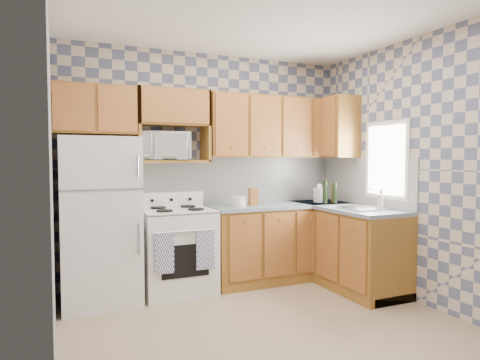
% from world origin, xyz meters
% --- Properties ---
extents(floor, '(3.40, 3.40, 0.00)m').
position_xyz_m(floor, '(0.00, 0.00, 0.00)').
color(floor, '#8D7559').
rests_on(floor, ground).
extents(back_wall, '(3.40, 0.02, 2.70)m').
position_xyz_m(back_wall, '(0.00, 1.60, 1.35)').
color(back_wall, slate).
rests_on(back_wall, ground).
extents(right_wall, '(0.02, 3.20, 2.70)m').
position_xyz_m(right_wall, '(1.70, 0.00, 1.35)').
color(right_wall, slate).
rests_on(right_wall, ground).
extents(backsplash_back, '(2.60, 0.02, 0.56)m').
position_xyz_m(backsplash_back, '(0.40, 1.59, 1.20)').
color(backsplash_back, white).
rests_on(backsplash_back, back_wall).
extents(backsplash_right, '(0.02, 1.60, 0.56)m').
position_xyz_m(backsplash_right, '(1.69, 0.80, 1.20)').
color(backsplash_right, white).
rests_on(backsplash_right, right_wall).
extents(refrigerator, '(0.75, 0.70, 1.68)m').
position_xyz_m(refrigerator, '(-1.27, 1.25, 0.84)').
color(refrigerator, silver).
rests_on(refrigerator, floor).
extents(stove_body, '(0.76, 0.65, 0.90)m').
position_xyz_m(stove_body, '(-0.47, 1.28, 0.45)').
color(stove_body, silver).
rests_on(stove_body, floor).
extents(cooktop, '(0.76, 0.65, 0.02)m').
position_xyz_m(cooktop, '(-0.47, 1.28, 0.91)').
color(cooktop, silver).
rests_on(cooktop, stove_body).
extents(backguard, '(0.76, 0.08, 0.17)m').
position_xyz_m(backguard, '(-0.47, 1.55, 1.00)').
color(backguard, silver).
rests_on(backguard, cooktop).
extents(dish_towel_left, '(0.19, 0.02, 0.41)m').
position_xyz_m(dish_towel_left, '(-0.70, 0.93, 0.52)').
color(dish_towel_left, navy).
rests_on(dish_towel_left, stove_body).
extents(dish_towel_right, '(0.19, 0.02, 0.41)m').
position_xyz_m(dish_towel_right, '(-0.26, 0.93, 0.52)').
color(dish_towel_right, navy).
rests_on(dish_towel_right, stove_body).
extents(base_cabinets_back, '(1.75, 0.60, 0.88)m').
position_xyz_m(base_cabinets_back, '(0.82, 1.30, 0.44)').
color(base_cabinets_back, brown).
rests_on(base_cabinets_back, floor).
extents(base_cabinets_right, '(0.60, 1.60, 0.88)m').
position_xyz_m(base_cabinets_right, '(1.40, 0.80, 0.44)').
color(base_cabinets_right, brown).
rests_on(base_cabinets_right, floor).
extents(countertop_back, '(1.77, 0.63, 0.04)m').
position_xyz_m(countertop_back, '(0.82, 1.30, 0.90)').
color(countertop_back, slate).
rests_on(countertop_back, base_cabinets_back).
extents(countertop_right, '(0.63, 1.60, 0.04)m').
position_xyz_m(countertop_right, '(1.40, 0.80, 0.90)').
color(countertop_right, slate).
rests_on(countertop_right, base_cabinets_right).
extents(upper_cabinets_back, '(1.75, 0.33, 0.74)m').
position_xyz_m(upper_cabinets_back, '(0.82, 1.44, 1.85)').
color(upper_cabinets_back, brown).
rests_on(upper_cabinets_back, back_wall).
extents(upper_cabinets_fridge, '(0.82, 0.33, 0.50)m').
position_xyz_m(upper_cabinets_fridge, '(-1.29, 1.44, 1.97)').
color(upper_cabinets_fridge, brown).
rests_on(upper_cabinets_fridge, back_wall).
extents(upper_cabinets_right, '(0.33, 0.70, 0.74)m').
position_xyz_m(upper_cabinets_right, '(1.53, 1.25, 1.85)').
color(upper_cabinets_right, brown).
rests_on(upper_cabinets_right, right_wall).
extents(microwave_shelf, '(0.80, 0.33, 0.03)m').
position_xyz_m(microwave_shelf, '(-0.47, 1.44, 1.44)').
color(microwave_shelf, brown).
rests_on(microwave_shelf, back_wall).
extents(microwave, '(0.58, 0.41, 0.31)m').
position_xyz_m(microwave, '(-0.58, 1.45, 1.61)').
color(microwave, silver).
rests_on(microwave, microwave_shelf).
extents(sink, '(0.48, 0.40, 0.03)m').
position_xyz_m(sink, '(1.40, 0.45, 0.93)').
color(sink, '#B7B7BC').
rests_on(sink, countertop_right).
extents(window, '(0.02, 0.66, 0.86)m').
position_xyz_m(window, '(1.69, 0.45, 1.45)').
color(window, white).
rests_on(window, right_wall).
extents(bottle_0, '(0.06, 0.06, 0.27)m').
position_xyz_m(bottle_0, '(1.34, 1.11, 1.05)').
color(bottle_0, black).
rests_on(bottle_0, countertop_back).
extents(bottle_1, '(0.06, 0.06, 0.25)m').
position_xyz_m(bottle_1, '(1.44, 1.05, 1.04)').
color(bottle_1, black).
rests_on(bottle_1, countertop_back).
extents(bottle_2, '(0.06, 0.06, 0.23)m').
position_xyz_m(bottle_2, '(1.49, 1.15, 1.04)').
color(bottle_2, brown).
rests_on(bottle_2, countertop_back).
extents(knife_block, '(0.10, 0.10, 0.20)m').
position_xyz_m(knife_block, '(0.45, 1.27, 1.02)').
color(knife_block, brown).
rests_on(knife_block, countertop_back).
extents(electric_kettle, '(0.14, 0.14, 0.18)m').
position_xyz_m(electric_kettle, '(1.36, 1.27, 1.01)').
color(electric_kettle, silver).
rests_on(electric_kettle, countertop_back).
extents(food_containers, '(0.17, 0.17, 0.11)m').
position_xyz_m(food_containers, '(0.24, 1.23, 0.98)').
color(food_containers, beige).
rests_on(food_containers, countertop_back).
extents(soap_bottle, '(0.06, 0.06, 0.17)m').
position_xyz_m(soap_bottle, '(1.46, 0.29, 1.01)').
color(soap_bottle, beige).
rests_on(soap_bottle, countertop_right).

